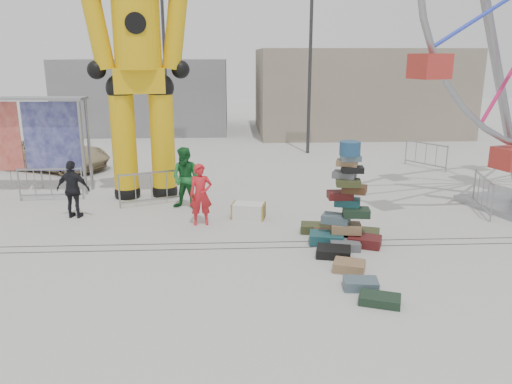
{
  "coord_description": "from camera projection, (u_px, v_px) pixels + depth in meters",
  "views": [
    {
      "loc": [
        -0.76,
        -10.92,
        4.6
      ],
      "look_at": [
        -0.11,
        1.83,
        1.11
      ],
      "focal_mm": 35.0,
      "sensor_mm": 36.0,
      "label": 1
    }
  ],
  "objects": [
    {
      "name": "ground",
      "position": [
        265.0,
        258.0,
        11.77
      ],
      "size": [
        90.0,
        90.0,
        0.0
      ],
      "primitive_type": "plane",
      "color": "#9E9E99",
      "rests_on": "ground"
    },
    {
      "name": "track_line_near",
      "position": [
        263.0,
        248.0,
        12.34
      ],
      "size": [
        40.0,
        0.04,
        0.01
      ],
      "primitive_type": "cube",
      "color": "#47443F",
      "rests_on": "ground"
    },
    {
      "name": "track_line_far",
      "position": [
        262.0,
        242.0,
        12.73
      ],
      "size": [
        40.0,
        0.04,
        0.01
      ],
      "primitive_type": "cube",
      "color": "#47443F",
      "rests_on": "ground"
    },
    {
      "name": "building_right",
      "position": [
        356.0,
        91.0,
        30.72
      ],
      "size": [
        12.0,
        8.0,
        5.0
      ],
      "primitive_type": "cube",
      "color": "gray",
      "rests_on": "ground"
    },
    {
      "name": "building_left",
      "position": [
        149.0,
        95.0,
        32.09
      ],
      "size": [
        10.0,
        8.0,
        4.4
      ],
      "primitive_type": "cube",
      "color": "gray",
      "rests_on": "ground"
    },
    {
      "name": "lamp_post_right",
      "position": [
        312.0,
        59.0,
        23.26
      ],
      "size": [
        1.41,
        0.25,
        8.0
      ],
      "color": "#2D2D30",
      "rests_on": "ground"
    },
    {
      "name": "lamp_post_left",
      "position": [
        166.0,
        58.0,
        24.84
      ],
      "size": [
        1.41,
        0.25,
        8.0
      ],
      "color": "#2D2D30",
      "rests_on": "ground"
    },
    {
      "name": "suitcase_tower",
      "position": [
        346.0,
        215.0,
        12.59
      ],
      "size": [
        1.97,
        1.64,
        2.6
      ],
      "rotation": [
        0.0,
        0.0,
        -0.25
      ],
      "color": "#1A4A4F",
      "rests_on": "ground"
    },
    {
      "name": "crash_test_dummy",
      "position": [
        139.0,
        62.0,
        15.73
      ],
      "size": [
        3.35,
        1.47,
        8.39
      ],
      "rotation": [
        0.0,
        0.0,
        0.14
      ],
      "color": "black",
      "rests_on": "ground"
    },
    {
      "name": "banner_scaffold",
      "position": [
        20.0,
        121.0,
        16.87
      ],
      "size": [
        4.56,
        1.05,
        3.27
      ],
      "rotation": [
        0.0,
        0.0,
        -0.07
      ],
      "color": "gray",
      "rests_on": "ground"
    },
    {
      "name": "steamer_trunk",
      "position": [
        249.0,
        211.0,
        14.59
      ],
      "size": [
        1.04,
        0.75,
        0.44
      ],
      "primitive_type": "cube",
      "rotation": [
        0.0,
        0.0,
        -0.23
      ],
      "color": "silver",
      "rests_on": "ground"
    },
    {
      "name": "row_case_0",
      "position": [
        315.0,
        228.0,
        13.43
      ],
      "size": [
        0.85,
        0.64,
        0.23
      ],
      "primitive_type": "cube",
      "rotation": [
        0.0,
        0.0,
        -0.16
      ],
      "color": "#3A3F1F",
      "rests_on": "ground"
    },
    {
      "name": "row_case_1",
      "position": [
        324.0,
        238.0,
        12.77
      ],
      "size": [
        0.71,
        0.65,
        0.17
      ],
      "primitive_type": "cube",
      "rotation": [
        0.0,
        0.0,
        -0.21
      ],
      "color": "#5C5F64",
      "rests_on": "ground"
    },
    {
      "name": "row_case_2",
      "position": [
        333.0,
        252.0,
        11.81
      ],
      "size": [
        0.9,
        0.74,
        0.22
      ],
      "primitive_type": "cube",
      "rotation": [
        0.0,
        0.0,
        -0.23
      ],
      "color": "black",
      "rests_on": "ground"
    },
    {
      "name": "row_case_3",
      "position": [
        349.0,
        266.0,
        11.02
      ],
      "size": [
        0.81,
        0.71,
        0.22
      ],
      "primitive_type": "cube",
      "rotation": [
        0.0,
        0.0,
        -0.35
      ],
      "color": "#916E49",
      "rests_on": "ground"
    },
    {
      "name": "row_case_4",
      "position": [
        361.0,
        284.0,
        10.17
      ],
      "size": [
        0.74,
        0.54,
        0.21
      ],
      "primitive_type": "cube",
      "rotation": [
        0.0,
        0.0,
        -0.12
      ],
      "color": "#495F69",
      "rests_on": "ground"
    },
    {
      "name": "row_case_5",
      "position": [
        380.0,
        300.0,
        9.55
      ],
      "size": [
        0.88,
        0.69,
        0.18
      ],
      "primitive_type": "cube",
      "rotation": [
        0.0,
        0.0,
        -0.35
      ],
      "color": "#1A2F1F",
      "rests_on": "ground"
    },
    {
      "name": "barricade_dummy_a",
      "position": [
        11.0,
        175.0,
        17.56
      ],
      "size": [
        1.94,
        0.68,
        1.1
      ],
      "primitive_type": null,
      "rotation": [
        0.0,
        0.0,
        0.3
      ],
      "color": "gray",
      "rests_on": "ground"
    },
    {
      "name": "barricade_dummy_b",
      "position": [
        51.0,
        184.0,
        16.33
      ],
      "size": [
        2.0,
        0.21,
        1.1
      ],
      "primitive_type": null,
      "rotation": [
        0.0,
        0.0,
        0.06
      ],
      "color": "gray",
      "rests_on": "ground"
    },
    {
      "name": "barricade_dummy_c",
      "position": [
        151.0,
        188.0,
        15.81
      ],
      "size": [
        1.9,
        0.83,
        1.1
      ],
      "primitive_type": null,
      "rotation": [
        0.0,
        0.0,
        0.38
      ],
      "color": "gray",
      "rests_on": "ground"
    },
    {
      "name": "barricade_wheel_front",
      "position": [
        483.0,
        194.0,
        15.11
      ],
      "size": [
        0.52,
        1.98,
        1.1
      ],
      "primitive_type": null,
      "rotation": [
        0.0,
        0.0,
        1.36
      ],
      "color": "gray",
      "rests_on": "ground"
    },
    {
      "name": "barricade_wheel_back",
      "position": [
        426.0,
        155.0,
        21.05
      ],
      "size": [
        1.2,
        1.72,
        1.1
      ],
      "primitive_type": null,
      "rotation": [
        0.0,
        0.0,
        -0.98
      ],
      "color": "gray",
      "rests_on": "ground"
    },
    {
      "name": "pedestrian_red",
      "position": [
        201.0,
        195.0,
        13.87
      ],
      "size": [
        0.68,
        0.5,
        1.74
      ],
      "primitive_type": "imported",
      "rotation": [
        0.0,
        0.0,
        0.13
      ],
      "color": "red",
      "rests_on": "ground"
    },
    {
      "name": "pedestrian_green",
      "position": [
        186.0,
        178.0,
        15.33
      ],
      "size": [
        1.13,
        1.01,
        1.92
      ],
      "primitive_type": "imported",
      "rotation": [
        0.0,
        0.0,
        -0.36
      ],
      "color": "#186027",
      "rests_on": "ground"
    },
    {
      "name": "pedestrian_black",
      "position": [
        73.0,
        190.0,
        14.48
      ],
      "size": [
        1.05,
        0.57,
        1.7
      ],
      "primitive_type": "imported",
      "rotation": [
        0.0,
        0.0,
        2.98
      ],
      "color": "black",
      "rests_on": "ground"
    },
    {
      "name": "parked_suv",
      "position": [
        54.0,
        154.0,
        20.82
      ],
      "size": [
        5.21,
        3.89,
        1.32
      ],
      "primitive_type": "imported",
      "rotation": [
        0.0,
        0.0,
        1.16
      ],
      "color": "tan",
      "rests_on": "ground"
    }
  ]
}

